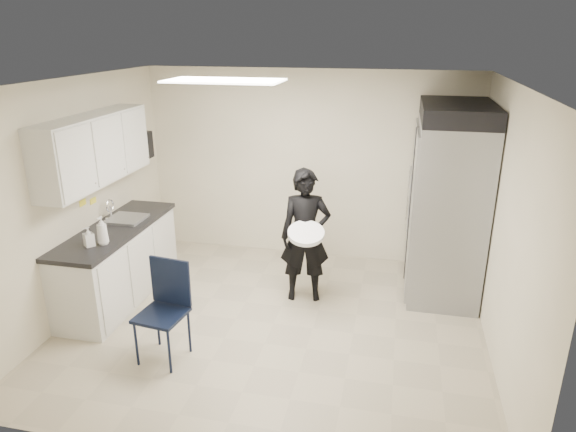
% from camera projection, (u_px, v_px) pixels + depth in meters
% --- Properties ---
extents(floor, '(4.50, 4.50, 0.00)m').
position_uv_depth(floor, '(274.00, 324.00, 5.68)').
color(floor, tan).
rests_on(floor, ground).
extents(ceiling, '(4.50, 4.50, 0.00)m').
position_uv_depth(ceiling, '(271.00, 82.00, 4.79)').
color(ceiling, silver).
rests_on(ceiling, back_wall).
extents(back_wall, '(4.50, 0.00, 4.50)m').
position_uv_depth(back_wall, '(308.00, 166.00, 7.07)').
color(back_wall, beige).
rests_on(back_wall, floor).
extents(left_wall, '(0.00, 4.00, 4.00)m').
position_uv_depth(left_wall, '(76.00, 199.00, 5.69)').
color(left_wall, beige).
rests_on(left_wall, floor).
extents(right_wall, '(0.00, 4.00, 4.00)m').
position_uv_depth(right_wall, '(506.00, 231.00, 4.78)').
color(right_wall, beige).
rests_on(right_wall, floor).
extents(ceiling_panel, '(1.20, 0.60, 0.02)m').
position_uv_depth(ceiling_panel, '(224.00, 81.00, 5.29)').
color(ceiling_panel, white).
rests_on(ceiling_panel, ceiling).
extents(lower_counter, '(0.60, 1.90, 0.86)m').
position_uv_depth(lower_counter, '(119.00, 265.00, 6.11)').
color(lower_counter, silver).
rests_on(lower_counter, floor).
extents(countertop, '(0.64, 1.95, 0.05)m').
position_uv_depth(countertop, '(114.00, 229.00, 5.95)').
color(countertop, black).
rests_on(countertop, lower_counter).
extents(sink, '(0.42, 0.40, 0.14)m').
position_uv_depth(sink, '(127.00, 223.00, 6.19)').
color(sink, gray).
rests_on(sink, countertop).
extents(faucet, '(0.02, 0.02, 0.24)m').
position_uv_depth(faucet, '(110.00, 210.00, 6.17)').
color(faucet, silver).
rests_on(faucet, countertop).
extents(upper_cabinets, '(0.35, 1.80, 0.75)m').
position_uv_depth(upper_cabinets, '(94.00, 149.00, 5.66)').
color(upper_cabinets, silver).
rests_on(upper_cabinets, left_wall).
extents(towel_dispenser, '(0.22, 0.30, 0.35)m').
position_uv_depth(towel_dispenser, '(141.00, 146.00, 6.80)').
color(towel_dispenser, black).
rests_on(towel_dispenser, left_wall).
extents(notice_sticker_left, '(0.00, 0.12, 0.07)m').
position_uv_depth(notice_sticker_left, '(83.00, 203.00, 5.81)').
color(notice_sticker_left, yellow).
rests_on(notice_sticker_left, left_wall).
extents(notice_sticker_right, '(0.00, 0.12, 0.07)m').
position_uv_depth(notice_sticker_right, '(93.00, 201.00, 6.01)').
color(notice_sticker_right, yellow).
rests_on(notice_sticker_right, left_wall).
extents(commercial_fridge, '(0.80, 1.35, 2.10)m').
position_uv_depth(commercial_fridge, '(447.00, 209.00, 6.12)').
color(commercial_fridge, gray).
rests_on(commercial_fridge, floor).
extents(fridge_compressor, '(0.80, 1.35, 0.20)m').
position_uv_depth(fridge_compressor, '(458.00, 112.00, 5.73)').
color(fridge_compressor, black).
rests_on(fridge_compressor, commercial_fridge).
extents(folding_chair, '(0.48, 0.48, 0.97)m').
position_uv_depth(folding_chair, '(161.00, 315.00, 4.92)').
color(folding_chair, black).
rests_on(folding_chair, floor).
extents(man_tuxedo, '(0.65, 0.50, 1.60)m').
position_uv_depth(man_tuxedo, '(305.00, 236.00, 5.98)').
color(man_tuxedo, black).
rests_on(man_tuxedo, floor).
extents(bucket_lid, '(0.48, 0.48, 0.05)m').
position_uv_depth(bucket_lid, '(306.00, 233.00, 5.70)').
color(bucket_lid, silver).
rests_on(bucket_lid, man_tuxedo).
extents(soap_bottle_a, '(0.12, 0.12, 0.31)m').
position_uv_depth(soap_bottle_a, '(102.00, 230.00, 5.43)').
color(soap_bottle_a, white).
rests_on(soap_bottle_a, countertop).
extents(soap_bottle_b, '(0.14, 0.14, 0.21)m').
position_uv_depth(soap_bottle_b, '(89.00, 237.00, 5.39)').
color(soap_bottle_b, '#A1A3AD').
rests_on(soap_bottle_b, countertop).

